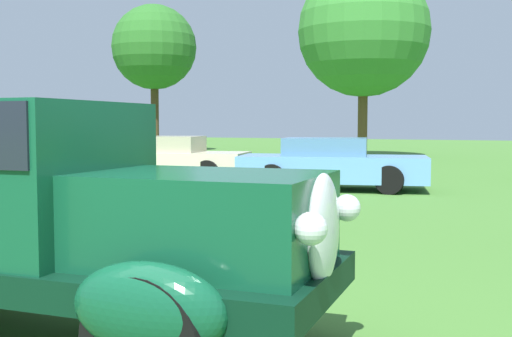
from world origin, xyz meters
TOP-DOWN VIEW (x-y plane):
  - feature_pickup_truck at (-0.73, 0.41)m, footprint 4.57×2.09m
  - show_car_orange at (-11.17, 11.05)m, footprint 4.33×2.58m
  - show_car_cream at (-6.62, 11.34)m, footprint 4.19×2.56m
  - show_car_skyblue at (-2.14, 11.21)m, footprint 4.62×2.73m
  - treeline_far_left at (-17.59, 26.57)m, footprint 4.66×4.66m
  - treeline_mid_left at (-5.40, 25.40)m, footprint 5.98×5.98m

SIDE VIEW (x-z plane):
  - show_car_cream at x=-6.62m, z-range -0.01..1.21m
  - show_car_orange at x=-11.17m, z-range -0.01..1.21m
  - show_car_skyblue at x=-2.14m, z-range -0.01..1.21m
  - feature_pickup_truck at x=-0.73m, z-range 0.02..1.72m
  - treeline_mid_left at x=-5.40m, z-range 1.37..10.12m
  - treeline_far_left at x=-17.59m, z-range 1.69..9.80m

